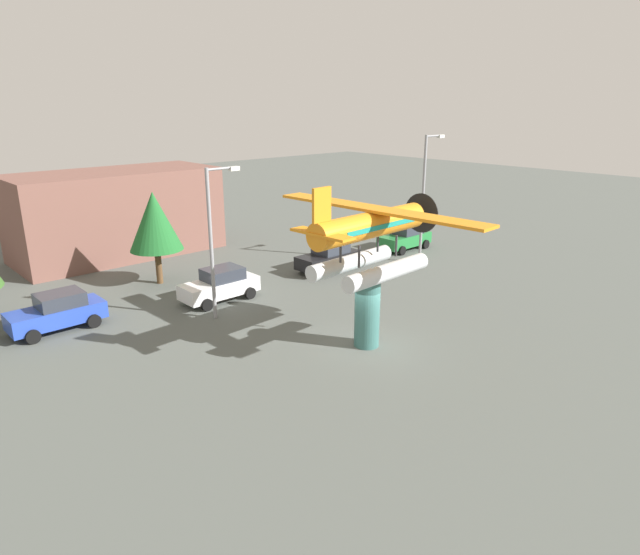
{
  "coord_description": "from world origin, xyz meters",
  "views": [
    {
      "loc": [
        -16.61,
        -14.95,
        10.22
      ],
      "look_at": [
        0.0,
        3.0,
        2.42
      ],
      "focal_mm": 31.03,
      "sensor_mm": 36.0,
      "label": 1
    }
  ],
  "objects_px": {
    "car_near_blue": "(57,312)",
    "storefront_building": "(117,213)",
    "car_mid_white": "(220,284)",
    "car_far_black": "(329,257)",
    "car_distant_green": "(405,237)",
    "tree_east": "(155,221)",
    "floatplane_monument": "(371,236)",
    "streetlight_primary": "(214,232)",
    "display_pedestal": "(367,311)",
    "streetlight_secondary": "(425,190)"
  },
  "relations": [
    {
      "from": "car_near_blue",
      "to": "streetlight_secondary",
      "type": "distance_m",
      "value": 22.62
    },
    {
      "from": "car_near_blue",
      "to": "storefront_building",
      "type": "height_order",
      "value": "storefront_building"
    },
    {
      "from": "tree_east",
      "to": "streetlight_secondary",
      "type": "bearing_deg",
      "value": -26.76
    },
    {
      "from": "car_far_black",
      "to": "tree_east",
      "type": "xyz_separation_m",
      "value": [
        -9.07,
        4.9,
        2.82
      ]
    },
    {
      "from": "car_far_black",
      "to": "streetlight_secondary",
      "type": "height_order",
      "value": "streetlight_secondary"
    },
    {
      "from": "car_mid_white",
      "to": "streetlight_primary",
      "type": "distance_m",
      "value": 4.21
    },
    {
      "from": "car_mid_white",
      "to": "car_distant_green",
      "type": "relative_size",
      "value": 1.0
    },
    {
      "from": "floatplane_monument",
      "to": "car_near_blue",
      "type": "relative_size",
      "value": 2.48
    },
    {
      "from": "tree_east",
      "to": "floatplane_monument",
      "type": "bearing_deg",
      "value": -79.51
    },
    {
      "from": "floatplane_monument",
      "to": "streetlight_primary",
      "type": "bearing_deg",
      "value": 110.23
    },
    {
      "from": "display_pedestal",
      "to": "car_distant_green",
      "type": "distance_m",
      "value": 17.11
    },
    {
      "from": "display_pedestal",
      "to": "streetlight_primary",
      "type": "relative_size",
      "value": 0.44
    },
    {
      "from": "car_mid_white",
      "to": "car_far_black",
      "type": "distance_m",
      "value": 8.05
    },
    {
      "from": "car_mid_white",
      "to": "car_distant_green",
      "type": "distance_m",
      "value": 15.76
    },
    {
      "from": "tree_east",
      "to": "car_near_blue",
      "type": "bearing_deg",
      "value": -154.88
    },
    {
      "from": "car_far_black",
      "to": "storefront_building",
      "type": "xyz_separation_m",
      "value": [
        -8.0,
        12.69,
        2.02
      ]
    },
    {
      "from": "car_distant_green",
      "to": "streetlight_secondary",
      "type": "height_order",
      "value": "streetlight_secondary"
    },
    {
      "from": "display_pedestal",
      "to": "car_near_blue",
      "type": "relative_size",
      "value": 0.77
    },
    {
      "from": "car_mid_white",
      "to": "car_far_black",
      "type": "bearing_deg",
      "value": -179.8
    },
    {
      "from": "display_pedestal",
      "to": "streetlight_primary",
      "type": "height_order",
      "value": "streetlight_primary"
    },
    {
      "from": "floatplane_monument",
      "to": "car_far_black",
      "type": "distance_m",
      "value": 12.01
    },
    {
      "from": "floatplane_monument",
      "to": "car_far_black",
      "type": "xyz_separation_m",
      "value": [
        6.44,
        9.3,
        -4.02
      ]
    },
    {
      "from": "display_pedestal",
      "to": "tree_east",
      "type": "bearing_deg",
      "value": 99.98
    },
    {
      "from": "floatplane_monument",
      "to": "streetlight_secondary",
      "type": "height_order",
      "value": "streetlight_secondary"
    },
    {
      "from": "car_near_blue",
      "to": "tree_east",
      "type": "bearing_deg",
      "value": -154.88
    },
    {
      "from": "car_near_blue",
      "to": "car_far_black",
      "type": "relative_size",
      "value": 1.0
    },
    {
      "from": "streetlight_secondary",
      "to": "tree_east",
      "type": "xyz_separation_m",
      "value": [
        -15.07,
        7.6,
        -1.07
      ]
    },
    {
      "from": "car_near_blue",
      "to": "car_far_black",
      "type": "bearing_deg",
      "value": 173.79
    },
    {
      "from": "streetlight_primary",
      "to": "car_mid_white",
      "type": "bearing_deg",
      "value": 54.65
    },
    {
      "from": "car_mid_white",
      "to": "car_far_black",
      "type": "relative_size",
      "value": 1.0
    },
    {
      "from": "car_mid_white",
      "to": "display_pedestal",
      "type": "bearing_deg",
      "value": 99.04
    },
    {
      "from": "storefront_building",
      "to": "car_far_black",
      "type": "bearing_deg",
      "value": -57.79
    },
    {
      "from": "display_pedestal",
      "to": "streetlight_secondary",
      "type": "xyz_separation_m",
      "value": [
        12.58,
        6.6,
        3.15
      ]
    },
    {
      "from": "car_near_blue",
      "to": "tree_east",
      "type": "relative_size",
      "value": 0.78
    },
    {
      "from": "display_pedestal",
      "to": "floatplane_monument",
      "type": "xyz_separation_m",
      "value": [
        0.13,
        0.01,
        3.29
      ]
    },
    {
      "from": "floatplane_monument",
      "to": "streetlight_primary",
      "type": "relative_size",
      "value": 1.42
    },
    {
      "from": "display_pedestal",
      "to": "tree_east",
      "type": "relative_size",
      "value": 0.6
    },
    {
      "from": "streetlight_secondary",
      "to": "tree_east",
      "type": "bearing_deg",
      "value": 153.24
    },
    {
      "from": "car_far_black",
      "to": "tree_east",
      "type": "relative_size",
      "value": 0.78
    },
    {
      "from": "car_near_blue",
      "to": "tree_east",
      "type": "height_order",
      "value": "tree_east"
    },
    {
      "from": "display_pedestal",
      "to": "car_near_blue",
      "type": "distance_m",
      "value": 14.43
    },
    {
      "from": "car_far_black",
      "to": "car_near_blue",
      "type": "bearing_deg",
      "value": -6.21
    },
    {
      "from": "streetlight_primary",
      "to": "tree_east",
      "type": "height_order",
      "value": "streetlight_primary"
    },
    {
      "from": "tree_east",
      "to": "streetlight_primary",
      "type": "bearing_deg",
      "value": -93.29
    },
    {
      "from": "car_near_blue",
      "to": "car_distant_green",
      "type": "height_order",
      "value": "same"
    },
    {
      "from": "streetlight_primary",
      "to": "storefront_building",
      "type": "relative_size",
      "value": 0.55
    },
    {
      "from": "tree_east",
      "to": "display_pedestal",
      "type": "bearing_deg",
      "value": -80.02
    },
    {
      "from": "car_near_blue",
      "to": "floatplane_monument",
      "type": "bearing_deg",
      "value": 130.45
    },
    {
      "from": "car_near_blue",
      "to": "streetlight_primary",
      "type": "relative_size",
      "value": 0.57
    },
    {
      "from": "car_near_blue",
      "to": "streetlight_primary",
      "type": "height_order",
      "value": "streetlight_primary"
    }
  ]
}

